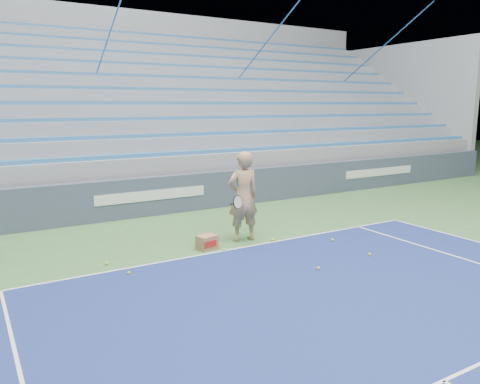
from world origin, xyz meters
name	(u,v)px	position (x,y,z in m)	size (l,w,h in m)	color
sponsor_barrier	(150,196)	(0.00, 15.88, 0.55)	(30.00, 0.32, 1.10)	#3C475B
bleachers	(96,124)	(0.00, 21.60, 2.36)	(31.00, 9.15, 7.30)	gray
tennis_player	(243,197)	(0.95, 12.39, 1.03)	(1.00, 0.89, 2.07)	tan
ball_box	(207,242)	(-0.06, 12.21, 0.15)	(0.46, 0.39, 0.31)	#976E49
tennis_ball_0	(272,240)	(1.49, 11.96, 0.03)	(0.07, 0.07, 0.07)	#B6DB2C
tennis_ball_1	(318,269)	(1.16, 9.94, 0.03)	(0.07, 0.07, 0.07)	#B6DB2C
tennis_ball_2	(224,250)	(0.18, 11.89, 0.03)	(0.07, 0.07, 0.07)	#B6DB2C
tennis_ball_3	(333,240)	(2.68, 11.25, 0.03)	(0.07, 0.07, 0.07)	#B6DB2C
tennis_ball_4	(129,273)	(-2.01, 11.56, 0.03)	(0.07, 0.07, 0.07)	#B6DB2C
tennis_ball_5	(274,239)	(1.55, 11.98, 0.03)	(0.07, 0.07, 0.07)	#B6DB2C
tennis_ball_6	(107,263)	(-2.22, 12.31, 0.03)	(0.07, 0.07, 0.07)	#B6DB2C
tennis_ball_7	(370,255)	(2.62, 10.05, 0.03)	(0.07, 0.07, 0.07)	#B6DB2C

